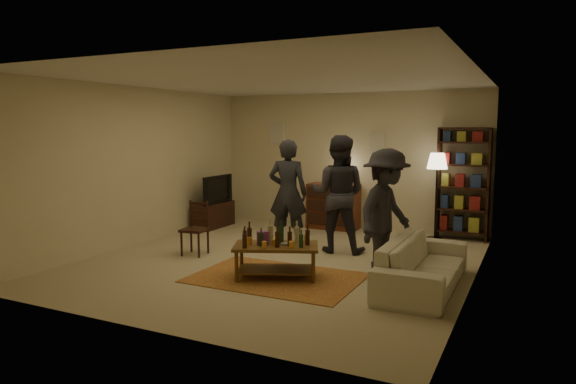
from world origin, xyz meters
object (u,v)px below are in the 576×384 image
Objects in this scene: person_left at (288,193)px; person_right at (338,194)px; dresser at (334,205)px; floor_lamp at (437,167)px; sofa at (423,264)px; bookshelf at (463,183)px; person_by_sofa at (386,213)px; dining_chair at (196,226)px; tv_stand at (214,208)px; coffee_table at (276,248)px.

person_left is 0.96× the size of person_right.
floor_lamp reaches higher than dresser.
person_left is (-2.55, 1.36, 0.61)m from sofa.
person_left is at bearing -143.36° from floor_lamp.
bookshelf is at bearing -141.59° from person_right.
person_by_sofa reaches higher than dresser.
person_left is (1.05, 1.18, 0.46)m from dining_chair.
person_right is (1.96, 1.15, 0.50)m from dining_chair.
person_right is at bearing -127.55° from floor_lamp.
floor_lamp is 2.74m from person_left.
bookshelf is 1.16× the size of person_by_sofa.
dresser is 3.35m from person_by_sofa.
person_left reaches higher than floor_lamp.
tv_stand is 0.56× the size of person_right.
sofa is at bearing 140.09° from person_left.
dresser is at bearing 98.55° from coffee_table.
person_by_sofa reaches higher than floor_lamp.
person_right reaches higher than coffee_table.
person_right is at bearing -16.09° from tv_stand.
dining_chair reaches higher than sofa.
bookshelf reaches higher than tv_stand.
tv_stand is at bearing -168.20° from bookshelf.
person_left is at bearing 61.97° from sofa.
bookshelf reaches higher than person_right.
dining_chair is at bearing -112.42° from dresser.
sofa is (2.39, -3.11, -0.17)m from dresser.
person_left is (-0.70, 1.81, 0.51)m from coffee_table.
bookshelf is 0.55m from floor_lamp.
tv_stand is 0.52× the size of bookshelf.
coffee_table reaches higher than sofa.
bookshelf is 1.29× the size of floor_lamp.
dresser is at bearing -178.43° from bookshelf.
person_left is at bearing 76.49° from person_by_sofa.
floor_lamp is at bearing 10.29° from tv_stand.
dresser is 0.79× the size of person_by_sofa.
dresser is 1.99m from person_right.
dresser reaches higher than coffee_table.
bookshelf is at bearing 32.48° from dining_chair.
floor_lamp is 3.16m from sofa.
tv_stand is 0.58× the size of person_left.
coffee_table is 0.73× the size of person_by_sofa.
bookshelf is at bearing 11.80° from tv_stand.
floor_lamp is at bearing -154.16° from bookshelf.
floor_lamp is (2.01, -0.14, 0.84)m from dresser.
floor_lamp is at bearing 33.97° from dining_chair.
person_by_sofa reaches higher than tv_stand.
floor_lamp is at bearing -155.24° from person_left.
person_by_sofa is (-0.57, 0.32, 0.56)m from sofa.
person_by_sofa is (1.98, -1.04, -0.05)m from person_left.
dresser reaches higher than tv_stand.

